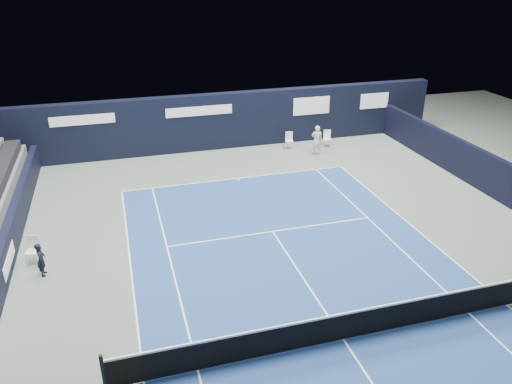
{
  "coord_description": "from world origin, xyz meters",
  "views": [
    {
      "loc": [
        -5.4,
        -9.78,
        9.59
      ],
      "look_at": [
        -0.37,
        7.43,
        1.3
      ],
      "focal_mm": 35.0,
      "sensor_mm": 36.0,
      "label": 1
    }
  ],
  "objects_px": {
    "line_judge_chair": "(33,248)",
    "tennis_net": "(345,325)",
    "tennis_player": "(317,140)",
    "folding_chair_back_a": "(289,137)",
    "folding_chair_back_b": "(327,137)"
  },
  "relations": [
    {
      "from": "tennis_net",
      "to": "tennis_player",
      "type": "relative_size",
      "value": 8.03
    },
    {
      "from": "folding_chair_back_a",
      "to": "tennis_player",
      "type": "height_order",
      "value": "tennis_player"
    },
    {
      "from": "folding_chair_back_b",
      "to": "folding_chair_back_a",
      "type": "bearing_deg",
      "value": -171.64
    },
    {
      "from": "tennis_player",
      "to": "folding_chair_back_a",
      "type": "bearing_deg",
      "value": 128.39
    },
    {
      "from": "line_judge_chair",
      "to": "tennis_net",
      "type": "distance_m",
      "value": 10.96
    },
    {
      "from": "folding_chair_back_a",
      "to": "line_judge_chair",
      "type": "bearing_deg",
      "value": -130.96
    },
    {
      "from": "folding_chair_back_b",
      "to": "tennis_player",
      "type": "height_order",
      "value": "tennis_player"
    },
    {
      "from": "folding_chair_back_b",
      "to": "line_judge_chair",
      "type": "height_order",
      "value": "line_judge_chair"
    },
    {
      "from": "folding_chair_back_a",
      "to": "folding_chair_back_b",
      "type": "height_order",
      "value": "folding_chair_back_a"
    },
    {
      "from": "line_judge_chair",
      "to": "tennis_net",
      "type": "bearing_deg",
      "value": -23.94
    },
    {
      "from": "folding_chair_back_b",
      "to": "tennis_net",
      "type": "bearing_deg",
      "value": -95.65
    },
    {
      "from": "folding_chair_back_a",
      "to": "line_judge_chair",
      "type": "relative_size",
      "value": 0.94
    },
    {
      "from": "folding_chair_back_a",
      "to": "tennis_net",
      "type": "xyz_separation_m",
      "value": [
        -3.9,
        -15.39,
        -0.11
      ]
    },
    {
      "from": "tennis_net",
      "to": "tennis_player",
      "type": "height_order",
      "value": "tennis_player"
    },
    {
      "from": "folding_chair_back_a",
      "to": "folding_chair_back_b",
      "type": "relative_size",
      "value": 1.01
    }
  ]
}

